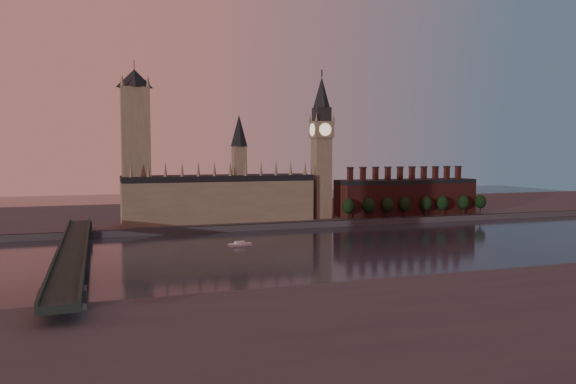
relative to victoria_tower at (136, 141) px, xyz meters
name	(u,v)px	position (x,y,z in m)	size (l,w,h in m)	color
ground	(381,249)	(120.00, -115.00, -59.09)	(900.00, 900.00, 0.00)	black
north_bank	(280,212)	(120.00, 63.04, -57.09)	(900.00, 182.00, 4.00)	#404044
palace_of_westminster	(219,196)	(55.59, -0.09, -37.46)	(130.00, 30.30, 74.00)	gray
victoria_tower	(136,141)	(0.00, 0.00, 0.00)	(24.00, 24.00, 108.00)	gray
big_ben	(321,145)	(130.00, -5.00, -2.26)	(15.00, 15.00, 107.00)	gray
chimney_block	(406,196)	(200.00, -5.00, -41.27)	(110.00, 25.00, 37.00)	#50211E
embankment_tree_0	(348,206)	(144.46, -20.61, -45.62)	(8.60, 8.60, 14.88)	black
embankment_tree_1	(369,205)	(160.79, -20.30, -45.62)	(8.60, 8.60, 14.88)	black
embankment_tree_2	(387,205)	(175.67, -20.73, -45.62)	(8.60, 8.60, 14.88)	black
embankment_tree_3	(405,204)	(190.49, -19.89, -45.62)	(8.60, 8.60, 14.88)	black
embankment_tree_4	(426,204)	(208.40, -20.40, -45.62)	(8.60, 8.60, 14.88)	black
embankment_tree_5	(443,203)	(222.48, -20.83, -45.62)	(8.60, 8.60, 14.88)	black
embankment_tree_6	(463,202)	(241.52, -20.39, -45.62)	(8.60, 8.60, 14.88)	black
embankment_tree_7	(480,202)	(257.09, -20.36, -45.62)	(8.60, 8.60, 14.88)	black
westminster_bridge	(74,252)	(-35.00, -117.70, -51.65)	(14.00, 200.00, 11.55)	#1C2C25
river_boat	(240,244)	(49.87, -82.54, -58.08)	(13.58, 5.59, 2.64)	silver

